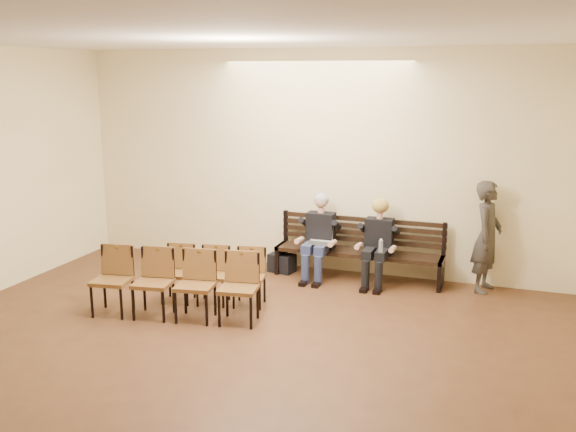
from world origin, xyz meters
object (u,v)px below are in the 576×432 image
at_px(bench, 358,265).
at_px(bag, 282,263).
at_px(seated_man, 319,238).
at_px(passerby, 488,228).
at_px(chair_row_front, 213,276).
at_px(seated_woman, 378,246).
at_px(laptop, 319,244).
at_px(water_bottle, 381,254).
at_px(chair_row_back, 174,285).

bearing_deg(bench, bag, -177.43).
relative_size(seated_man, passerby, 0.68).
bearing_deg(bench, passerby, 3.06).
bearing_deg(bench, chair_row_front, -133.53).
bearing_deg(passerby, seated_man, 106.93).
height_order(seated_woman, chair_row_front, seated_woman).
bearing_deg(bag, laptop, -16.86).
bearing_deg(water_bottle, bag, 167.64).
distance_m(seated_man, chair_row_front, 1.92).
distance_m(bench, seated_woman, 0.50).
height_order(seated_man, chair_row_back, seated_man).
bearing_deg(passerby, seated_woman, 109.93).
bearing_deg(passerby, chair_row_back, 135.44).
relative_size(bench, bag, 6.56).
bearing_deg(bag, passerby, 2.87).
bearing_deg(chair_row_back, seated_man, 51.63).
distance_m(seated_man, laptop, 0.16).
bearing_deg(chair_row_back, passerby, 24.45).
relative_size(seated_woman, water_bottle, 5.68).
xyz_separation_m(bench, bag, (-1.23, -0.06, -0.08)).
relative_size(seated_man, chair_row_back, 0.58).
relative_size(chair_row_front, chair_row_back, 0.65).
distance_m(bench, chair_row_front, 2.37).
xyz_separation_m(seated_man, seated_woman, (0.92, 0.00, -0.04)).
bearing_deg(seated_woman, laptop, -170.78).
height_order(seated_man, chair_row_front, seated_man).
xyz_separation_m(bench, laptop, (-0.55, -0.26, 0.35)).
height_order(bench, passerby, passerby).
height_order(bag, chair_row_back, chair_row_back).
distance_m(water_bottle, passerby, 1.58).
distance_m(bench, water_bottle, 0.69).
relative_size(water_bottle, chair_row_front, 0.15).
height_order(bag, chair_row_front, chair_row_front).
xyz_separation_m(seated_woman, laptop, (-0.87, -0.14, -0.02)).
relative_size(laptop, water_bottle, 1.68).
xyz_separation_m(laptop, bag, (-0.68, 0.21, -0.43)).
distance_m(water_bottle, bag, 1.75).
bearing_deg(chair_row_front, water_bottle, 21.69).
bearing_deg(seated_man, water_bottle, -16.26).
xyz_separation_m(seated_man, chair_row_back, (-1.26, -2.26, -0.19)).
bearing_deg(chair_row_front, bench, 35.99).
bearing_deg(laptop, seated_woman, 18.59).
bearing_deg(laptop, water_bottle, 0.23).
relative_size(seated_man, seated_woman, 1.07).
relative_size(seated_woman, chair_row_front, 0.83).
bearing_deg(water_bottle, passerby, 19.84).
bearing_deg(passerby, laptop, 110.34).
height_order(bag, passerby, passerby).
distance_m(water_bottle, chair_row_front, 2.44).
relative_size(bench, chair_row_back, 1.19).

